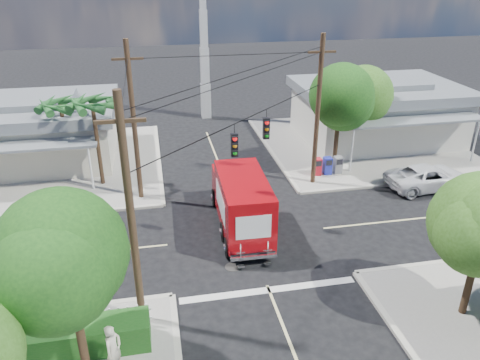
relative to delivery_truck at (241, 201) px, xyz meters
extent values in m
plane|color=black|center=(0.17, -0.86, -1.57)|extent=(120.00, 120.00, 0.00)
cube|color=gray|center=(11.17, 10.14, -1.50)|extent=(14.00, 14.00, 0.14)
cube|color=#BAB4A4|center=(4.17, 10.14, -1.50)|extent=(0.25, 14.00, 0.14)
cube|color=#BAB4A4|center=(11.17, 3.14, -1.50)|extent=(14.00, 0.25, 0.14)
cube|color=gray|center=(-10.83, 10.14, -1.50)|extent=(14.00, 14.00, 0.14)
cube|color=#BAB4A4|center=(-3.83, 10.14, -1.50)|extent=(0.25, 14.00, 0.14)
cube|color=#BAB4A4|center=(-10.83, 3.14, -1.50)|extent=(14.00, 0.25, 0.14)
cube|color=beige|center=(0.17, 9.14, -1.56)|extent=(0.12, 12.00, 0.01)
cube|color=beige|center=(10.17, -0.86, -1.56)|extent=(12.00, 0.12, 0.01)
cube|color=beige|center=(-9.83, -0.86, -1.56)|extent=(12.00, 0.12, 0.01)
cube|color=silver|center=(0.17, -5.16, -1.56)|extent=(7.50, 0.40, 0.01)
cube|color=beige|center=(12.67, 11.14, 0.27)|extent=(11.00, 8.00, 3.40)
cube|color=slate|center=(12.67, 11.14, 2.32)|extent=(11.80, 8.80, 0.70)
cube|color=slate|center=(12.67, 11.14, 2.82)|extent=(6.05, 4.40, 0.50)
cube|color=slate|center=(12.67, 6.24, 1.47)|extent=(9.90, 1.80, 0.15)
cylinder|color=silver|center=(8.27, 5.44, 0.02)|extent=(0.12, 0.12, 2.90)
cylinder|color=silver|center=(17.07, 5.44, 0.02)|extent=(0.12, 0.12, 2.90)
cube|color=beige|center=(-11.83, 11.64, 0.17)|extent=(10.00, 8.00, 3.20)
cube|color=slate|center=(-11.83, 11.64, 2.12)|extent=(10.80, 8.80, 0.70)
cube|color=slate|center=(-11.83, 11.64, 2.62)|extent=(5.50, 4.40, 0.50)
cube|color=slate|center=(-11.83, 6.74, 1.27)|extent=(9.00, 1.80, 0.15)
cylinder|color=silver|center=(-7.83, 5.94, -0.08)|extent=(0.12, 0.12, 2.70)
cube|color=silver|center=(0.67, 19.14, -0.07)|extent=(0.80, 0.80, 3.00)
cube|color=silver|center=(0.67, 19.14, 2.93)|extent=(0.70, 0.70, 3.00)
cube|color=silver|center=(0.67, 19.14, 5.93)|extent=(0.60, 0.60, 3.00)
cylinder|color=#422D1C|center=(-6.83, -8.36, 0.43)|extent=(0.28, 0.28, 3.71)
sphere|color=#194715|center=(-6.83, -8.36, 2.75)|extent=(3.71, 3.71, 3.71)
sphere|color=#194715|center=(-7.23, -8.16, 2.98)|extent=(3.02, 3.02, 3.02)
sphere|color=#194715|center=(-6.48, -8.66, 2.63)|extent=(3.25, 3.25, 3.25)
cylinder|color=#422D1C|center=(7.37, 5.94, 0.62)|extent=(0.28, 0.28, 4.10)
sphere|color=#194715|center=(7.37, 5.94, 3.18)|extent=(4.10, 4.10, 4.10)
sphere|color=#194715|center=(6.97, 6.14, 3.44)|extent=(3.33, 3.33, 3.33)
sphere|color=#194715|center=(7.72, 5.64, 3.05)|extent=(3.58, 3.58, 3.58)
cylinder|color=#422D1C|center=(9.97, 8.14, 0.36)|extent=(0.28, 0.28, 3.58)
sphere|color=#325E18|center=(9.97, 8.14, 2.60)|extent=(3.58, 3.58, 3.58)
sphere|color=#325E18|center=(9.57, 8.34, 2.83)|extent=(2.91, 2.91, 2.91)
sphere|color=#325E18|center=(10.32, 7.84, 2.49)|extent=(3.14, 3.14, 3.14)
cylinder|color=#422D1C|center=(7.17, -8.06, 0.30)|extent=(0.28, 0.28, 3.46)
sphere|color=#325E18|center=(6.77, -7.86, 2.68)|extent=(2.81, 2.81, 2.81)
cylinder|color=#422D1C|center=(-7.33, 6.64, 1.07)|extent=(0.24, 0.24, 5.00)
cone|color=#235C26|center=(-6.43, 6.64, 3.67)|extent=(0.50, 2.06, 0.98)
cone|color=#235C26|center=(-6.77, 7.34, 3.67)|extent=(1.92, 1.68, 0.98)
cone|color=#235C26|center=(-7.53, 7.51, 3.67)|extent=(2.12, 0.95, 0.98)
cone|color=#235C26|center=(-8.14, 7.03, 3.67)|extent=(1.34, 2.07, 0.98)
cone|color=#235C26|center=(-8.14, 6.25, 3.67)|extent=(1.34, 2.07, 0.98)
cone|color=#235C26|center=(-7.53, 5.76, 3.67)|extent=(2.12, 0.95, 0.98)
cone|color=#235C26|center=(-6.77, 5.93, 3.67)|extent=(1.92, 1.68, 0.98)
cylinder|color=#422D1C|center=(-9.33, 8.14, 0.87)|extent=(0.24, 0.24, 4.60)
cone|color=#235C26|center=(-8.43, 8.14, 3.27)|extent=(0.50, 2.06, 0.98)
cone|color=#235C26|center=(-8.77, 8.84, 3.27)|extent=(1.92, 1.68, 0.98)
cone|color=#235C26|center=(-9.53, 9.01, 3.27)|extent=(2.12, 0.95, 0.98)
cone|color=#235C26|center=(-10.14, 8.53, 3.27)|extent=(1.34, 2.07, 0.98)
cone|color=#235C26|center=(-10.14, 7.75, 3.27)|extent=(1.34, 2.07, 0.98)
cone|color=#235C26|center=(-9.53, 7.26, 3.27)|extent=(2.12, 0.95, 0.98)
cone|color=#235C26|center=(-8.77, 7.43, 3.27)|extent=(1.92, 1.68, 0.98)
cylinder|color=#473321|center=(-5.03, -6.06, 2.93)|extent=(0.28, 0.28, 9.00)
cube|color=#473321|center=(-5.03, -6.06, 6.43)|extent=(1.60, 0.12, 0.12)
cylinder|color=#473321|center=(5.37, 4.34, 2.93)|extent=(0.28, 0.28, 9.00)
cube|color=#473321|center=(5.37, 4.34, 6.43)|extent=(1.60, 0.12, 0.12)
cylinder|color=#473321|center=(-5.03, 4.34, 2.93)|extent=(0.28, 0.28, 9.00)
cube|color=#473321|center=(-5.03, 4.34, 6.43)|extent=(1.60, 0.12, 0.12)
cylinder|color=black|center=(0.17, -0.86, 4.63)|extent=(10.43, 10.43, 0.04)
cube|color=black|center=(-0.63, -1.66, 3.68)|extent=(0.30, 0.24, 1.05)
sphere|color=red|center=(-0.63, -1.80, 4.01)|extent=(0.20, 0.20, 0.20)
cube|color=black|center=(1.27, 0.24, 3.68)|extent=(0.30, 0.24, 1.05)
sphere|color=red|center=(1.27, 0.10, 4.01)|extent=(0.20, 0.20, 0.20)
cube|color=silver|center=(-7.63, -6.46, -1.08)|extent=(5.94, 0.05, 0.08)
cube|color=silver|center=(-7.63, -6.46, -0.68)|extent=(5.94, 0.05, 0.08)
cube|color=silver|center=(-4.83, -6.46, -0.93)|extent=(0.09, 0.06, 1.00)
cube|color=#144A14|center=(-7.83, -7.26, -0.88)|extent=(6.20, 1.20, 1.10)
cube|color=red|center=(5.97, 5.34, -0.88)|extent=(0.50, 0.50, 1.10)
cube|color=#1E27A7|center=(6.67, 5.34, -0.88)|extent=(0.50, 0.50, 1.10)
cube|color=slate|center=(7.37, 5.34, -0.88)|extent=(0.50, 0.50, 1.10)
cube|color=black|center=(0.00, 0.14, -1.08)|extent=(2.20, 6.93, 0.22)
cube|color=#A5080E|center=(0.07, 2.83, -0.38)|extent=(2.15, 1.55, 1.94)
cube|color=black|center=(0.09, 3.45, -0.02)|extent=(1.86, 0.27, 0.84)
cube|color=silver|center=(0.09, 3.62, -1.00)|extent=(2.03, 0.16, 0.31)
cube|color=#A5080E|center=(-0.02, -0.65, 0.24)|extent=(2.33, 5.17, 2.56)
cube|color=white|center=(1.10, -0.68, 0.37)|extent=(0.10, 3.18, 1.15)
cube|color=white|center=(-1.14, -0.63, 0.37)|extent=(0.10, 3.18, 1.15)
cube|color=white|center=(-0.08, -3.23, 0.37)|extent=(1.59, 0.06, 1.15)
cube|color=silver|center=(-0.08, -3.34, -1.08)|extent=(2.12, 0.27, 0.16)
cube|color=silver|center=(-0.70, -3.44, -0.73)|extent=(0.40, 0.06, 0.88)
cube|color=silver|center=(0.53, -3.47, -0.73)|extent=(0.40, 0.06, 0.88)
cylinder|color=black|center=(-0.95, 2.72, -1.08)|extent=(0.31, 0.98, 0.97)
cylinder|color=black|center=(1.08, 2.67, -1.08)|extent=(0.31, 0.98, 0.97)
cylinder|color=black|center=(-1.07, -2.39, -1.08)|extent=(0.31, 0.98, 0.97)
cylinder|color=black|center=(0.95, -2.44, -1.08)|extent=(0.31, 0.98, 0.97)
imported|color=silver|center=(12.00, 2.47, -0.85)|extent=(5.30, 2.73, 1.43)
imported|color=beige|center=(-5.90, -8.45, -0.49)|extent=(0.75, 0.82, 1.88)
camera|label=1|loc=(-4.05, -20.41, 10.93)|focal=35.00mm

